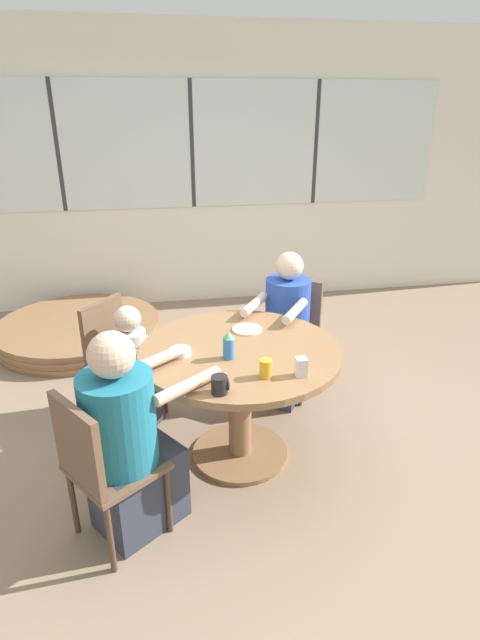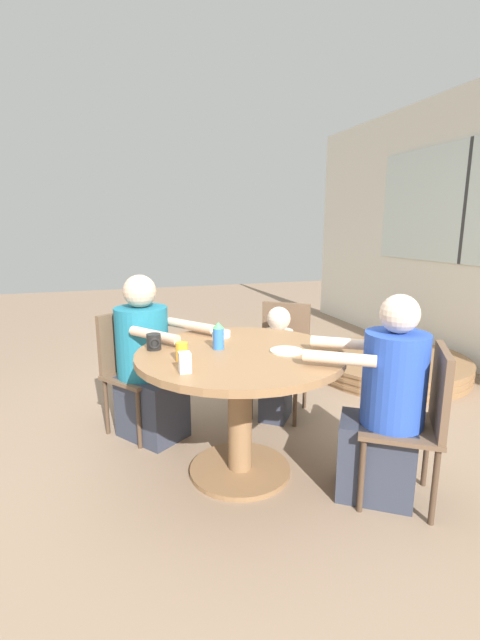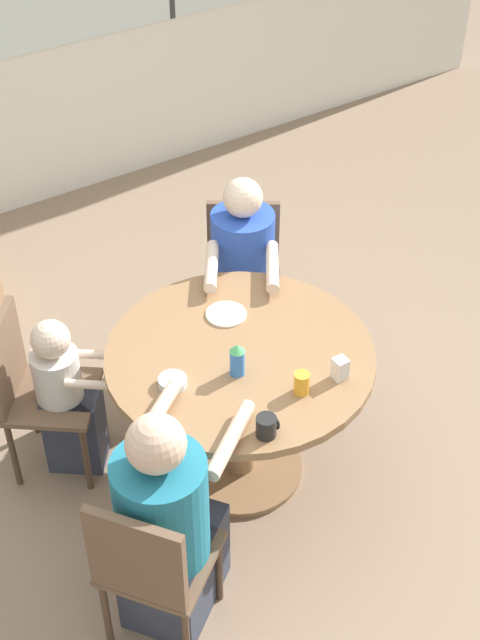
{
  "view_description": "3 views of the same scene",
  "coord_description": "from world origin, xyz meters",
  "views": [
    {
      "loc": [
        -0.45,
        -2.53,
        2.04
      ],
      "look_at": [
        0.0,
        0.0,
        0.93
      ],
      "focal_mm": 28.0,
      "sensor_mm": 36.0,
      "label": 1
    },
    {
      "loc": [
        2.2,
        -0.7,
        1.44
      ],
      "look_at": [
        0.0,
        0.0,
        0.93
      ],
      "focal_mm": 24.0,
      "sensor_mm": 36.0,
      "label": 2
    },
    {
      "loc": [
        -1.58,
        -2.38,
        3.29
      ],
      "look_at": [
        0.0,
        0.0,
        0.93
      ],
      "focal_mm": 50.0,
      "sensor_mm": 36.0,
      "label": 3
    }
  ],
  "objects": [
    {
      "name": "ground_plane",
      "position": [
        0.0,
        0.0,
        0.0
      ],
      "size": [
        16.0,
        16.0,
        0.0
      ],
      "primitive_type": "plane",
      "color": "#8C725B"
    },
    {
      "name": "dining_table",
      "position": [
        0.0,
        0.0,
        0.57
      ],
      "size": [
        1.17,
        1.17,
        0.75
      ],
      "color": "olive",
      "rests_on": "ground_plane"
    },
    {
      "name": "chair_for_woman_green_shirt",
      "position": [
        0.54,
        0.79,
        0.5
      ],
      "size": [
        0.56,
        0.56,
        0.85
      ],
      "rotation": [
        0.0,
        0.0,
        -3.75
      ],
      "color": "brown",
      "rests_on": "ground_plane"
    },
    {
      "name": "chair_for_man_blue_shirt",
      "position": [
        -0.78,
        -0.56,
        0.5
      ],
      "size": [
        0.56,
        0.56,
        0.85
      ],
      "rotation": [
        0.0,
        0.0,
        -0.95
      ],
      "color": "brown",
      "rests_on": "ground_plane"
    },
    {
      "name": "chair_for_toddler",
      "position": [
        -0.75,
        0.59,
        0.5
      ],
      "size": [
        0.56,
        0.56,
        0.85
      ],
      "rotation": [
        0.0,
        0.0,
        -2.23
      ],
      "color": "brown",
      "rests_on": "ground_plane"
    },
    {
      "name": "person_woman_green_shirt",
      "position": [
        0.45,
        0.65,
        0.5
      ],
      "size": [
        0.59,
        0.66,
        1.11
      ],
      "rotation": [
        0.0,
        0.0,
        -3.75
      ],
      "color": "#333847",
      "rests_on": "ground_plane"
    },
    {
      "name": "person_man_blue_shirt",
      "position": [
        -0.64,
        -0.46,
        0.5
      ],
      "size": [
        0.72,
        0.65,
        1.13
      ],
      "rotation": [
        0.0,
        0.0,
        -0.95
      ],
      "color": "#333847",
      "rests_on": "ground_plane"
    },
    {
      "name": "person_toddler",
      "position": [
        -0.63,
        0.49,
        0.4
      ],
      "size": [
        0.44,
        0.41,
        0.86
      ],
      "rotation": [
        0.0,
        0.0,
        -2.23
      ],
      "color": "#333847",
      "rests_on": "ground_plane"
    },
    {
      "name": "coffee_mug",
      "position": [
        -0.18,
        -0.46,
        0.8
      ],
      "size": [
        0.09,
        0.08,
        0.09
      ],
      "color": "black",
      "rests_on": "dining_table"
    },
    {
      "name": "sippy_cup",
      "position": [
        -0.08,
        -0.1,
        0.83
      ],
      "size": [
        0.07,
        0.07,
        0.16
      ],
      "color": "blue",
      "rests_on": "dining_table"
    },
    {
      "name": "juice_glass",
      "position": [
        0.07,
        -0.34,
        0.8
      ],
      "size": [
        0.07,
        0.07,
        0.1
      ],
      "color": "gold",
      "rests_on": "dining_table"
    },
    {
      "name": "milk_carton_small",
      "position": [
        0.26,
        -0.36,
        0.8
      ],
      "size": [
        0.06,
        0.06,
        0.1
      ],
      "color": "silver",
      "rests_on": "dining_table"
    },
    {
      "name": "bowl_white_shallow",
      "position": [
        -0.34,
        -0.02,
        0.77
      ],
      "size": [
        0.12,
        0.12,
        0.04
      ],
      "color": "silver",
      "rests_on": "dining_table"
    },
    {
      "name": "plate_tortillas",
      "position": [
        0.09,
        0.25,
        0.75
      ],
      "size": [
        0.19,
        0.19,
        0.01
      ],
      "color": "beige",
      "rests_on": "dining_table"
    }
  ]
}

